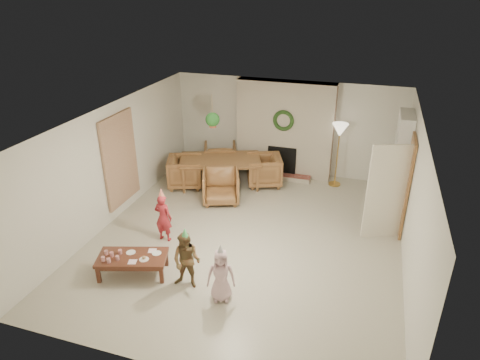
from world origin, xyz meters
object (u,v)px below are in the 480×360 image
at_px(dining_chair_left, 186,172).
at_px(dining_chair_right, 264,170).
at_px(dining_table, 221,172).
at_px(dining_chair_far, 220,158).
at_px(dining_chair_near, 221,186).
at_px(coffee_table_top, 132,258).
at_px(child_red, 163,218).
at_px(child_plaid, 187,261).
at_px(child_pink, 221,275).

relative_size(dining_chair_left, dining_chair_right, 1.00).
relative_size(dining_table, dining_chair_far, 2.34).
relative_size(dining_chair_near, coffee_table_top, 0.71).
bearing_deg(dining_chair_far, dining_chair_near, 90.00).
relative_size(dining_table, coffee_table_top, 1.66).
xyz_separation_m(dining_table, dining_chair_near, (0.31, -0.83, 0.04)).
distance_m(dining_table, dining_chair_near, 0.88).
height_order(child_red, child_plaid, child_plaid).
bearing_deg(coffee_table_top, child_pink, -22.10).
bearing_deg(child_red, dining_table, -90.65).
distance_m(coffee_table_top, child_red, 1.19).
distance_m(dining_chair_near, dining_chair_right, 1.41).
height_order(dining_chair_right, child_red, child_red).
distance_m(coffee_table_top, child_plaid, 1.07).
bearing_deg(dining_chair_left, coffee_table_top, 168.83).
xyz_separation_m(dining_chair_right, child_pink, (0.45, -4.43, 0.08)).
height_order(dining_chair_left, child_plaid, child_plaid).
relative_size(dining_chair_far, dining_chair_left, 1.00).
height_order(dining_table, coffee_table_top, dining_table).
bearing_deg(child_pink, child_plaid, 151.16).
bearing_deg(dining_chair_left, dining_chair_right, -90.00).
bearing_deg(coffee_table_top, dining_chair_right, 56.31).
distance_m(child_plaid, child_pink, 0.68).
distance_m(dining_chair_left, child_red, 2.48).
bearing_deg(coffee_table_top, dining_chair_near, 62.74).
relative_size(dining_chair_left, coffee_table_top, 0.71).
bearing_deg(child_pink, coffee_table_top, 157.91).
xyz_separation_m(dining_chair_near, child_red, (-0.52, -1.89, 0.11)).
distance_m(dining_chair_left, child_plaid, 3.96).
bearing_deg(dining_chair_right, dining_table, -90.00).
relative_size(dining_chair_far, child_red, 0.85).
bearing_deg(child_pink, dining_chair_far, 93.04).
height_order(dining_chair_left, coffee_table_top, dining_chair_left).
xyz_separation_m(child_red, child_plaid, (1.04, -1.19, 0.01)).
height_order(dining_chair_far, child_red, child_red).
bearing_deg(dining_chair_left, dining_chair_near, -135.00).
xyz_separation_m(dining_chair_near, child_plaid, (0.51, -3.08, 0.13)).
xyz_separation_m(dining_table, child_red, (-0.22, -2.71, 0.15)).
xyz_separation_m(dining_chair_far, coffee_table_top, (0.07, -4.72, -0.05)).
bearing_deg(child_pink, dining_chair_near, 92.90).
bearing_deg(dining_chair_right, dining_chair_near, -51.34).
bearing_deg(child_plaid, dining_chair_near, 98.48).
height_order(dining_table, child_plaid, child_plaid).
bearing_deg(dining_chair_near, child_plaid, -100.99).
xyz_separation_m(dining_chair_near, child_pink, (1.17, -3.22, 0.08)).
bearing_deg(dining_chair_right, coffee_table_top, -37.00).
distance_m(dining_chair_far, dining_chair_left, 1.25).
bearing_deg(child_red, dining_chair_near, -101.62).
bearing_deg(dining_chair_right, child_plaid, -23.27).
bearing_deg(coffee_table_top, dining_table, 69.34).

